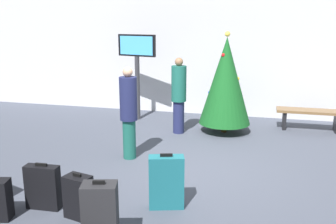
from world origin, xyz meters
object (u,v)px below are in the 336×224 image
holiday_tree (226,81)px  traveller_1 (179,94)px  flight_info_kiosk (137,59)px  waiting_bench (311,115)px  suitcase_7 (43,187)px  suitcase_3 (100,217)px  suitcase_2 (78,197)px  suitcase_6 (166,182)px  traveller_0 (129,111)px

holiday_tree → traveller_1: holiday_tree is taller
flight_info_kiosk → traveller_1: flight_info_kiosk is taller
waiting_bench → suitcase_7: bearing=-129.2°
traveller_1 → suitcase_7: (-1.00, -3.84, -0.59)m
flight_info_kiosk → traveller_1: bearing=-35.7°
traveller_1 → suitcase_3: 4.54m
holiday_tree → suitcase_2: (-1.42, -4.25, -0.89)m
flight_info_kiosk → suitcase_6: flight_info_kiosk is taller
waiting_bench → suitcase_2: bearing=-124.3°
traveller_0 → traveller_1: (0.52, 1.77, -0.00)m
suitcase_3 → suitcase_7: bearing=149.5°
suitcase_3 → suitcase_6: size_ratio=1.06×
waiting_bench → suitcase_7: suitcase_7 is taller
holiday_tree → traveller_0: (-1.51, -2.08, -0.28)m
traveller_0 → traveller_1: size_ratio=1.00×
traveller_0 → suitcase_3: bearing=-76.4°
waiting_bench → suitcase_6: (-2.30, -4.35, 0.01)m
waiting_bench → suitcase_3: size_ratio=1.86×
waiting_bench → suitcase_2: size_ratio=2.52×
suitcase_3 → suitcase_7: (-1.14, 0.67, -0.09)m
suitcase_3 → holiday_tree: bearing=79.9°
holiday_tree → suitcase_7: holiday_tree is taller
holiday_tree → waiting_bench: (1.90, 0.63, -0.81)m
suitcase_2 → holiday_tree: bearing=71.5°
waiting_bench → suitcase_3: bearing=-116.8°
flight_info_kiosk → waiting_bench: bearing=0.3°
suitcase_2 → suitcase_6: suitcase_6 is taller
traveller_1 → suitcase_2: size_ratio=2.80×
suitcase_2 → suitcase_3: suitcase_3 is taller
holiday_tree → suitcase_7: (-1.99, -4.15, -0.87)m
traveller_1 → traveller_0: bearing=-106.5°
holiday_tree → traveller_0: size_ratio=1.33×
traveller_0 → suitcase_2: size_ratio=2.79×
flight_info_kiosk → holiday_tree: bearing=-15.1°
suitcase_6 → suitcase_7: suitcase_6 is taller
flight_info_kiosk → suitcase_7: size_ratio=3.31×
traveller_0 → waiting_bench: bearing=38.4°
traveller_0 → traveller_1: 1.85m
waiting_bench → suitcase_7: 6.16m
suitcase_6 → suitcase_7: 1.65m
flight_info_kiosk → suitcase_3: 5.72m
waiting_bench → suitcase_6: suitcase_6 is taller
holiday_tree → suitcase_3: bearing=-100.1°
suitcase_2 → suitcase_7: size_ratio=0.93×
suitcase_6 → suitcase_3: bearing=-112.7°
waiting_bench → suitcase_2: suitcase_2 is taller
traveller_0 → traveller_1: traveller_1 is taller
flight_info_kiosk → waiting_bench: flight_info_kiosk is taller
traveller_0 → suitcase_6: size_ratio=2.19×
suitcase_6 → traveller_0: bearing=124.3°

